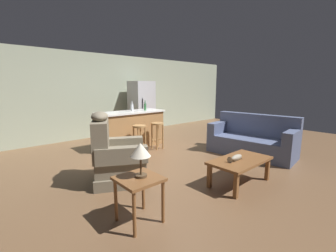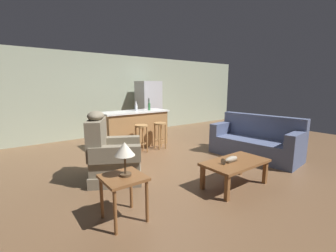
% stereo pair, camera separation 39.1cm
% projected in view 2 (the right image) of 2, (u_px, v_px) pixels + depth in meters
% --- Properties ---
extents(ground_plane, '(12.00, 12.00, 0.00)m').
position_uv_depth(ground_plane, '(164.00, 158.00, 5.06)').
color(ground_plane, brown).
extents(back_wall, '(12.00, 0.05, 2.60)m').
position_uv_depth(back_wall, '(108.00, 95.00, 7.29)').
color(back_wall, '#9EA88E').
rests_on(back_wall, ground_plane).
extents(coffee_table, '(1.10, 0.60, 0.42)m').
position_uv_depth(coffee_table, '(235.00, 164.00, 3.60)').
color(coffee_table, brown).
rests_on(coffee_table, ground_plane).
extents(fish_figurine, '(0.34, 0.10, 0.10)m').
position_uv_depth(fish_figurine, '(230.00, 160.00, 3.54)').
color(fish_figurine, '#4C3823').
rests_on(fish_figurine, coffee_table).
extents(couch, '(1.06, 1.99, 0.94)m').
position_uv_depth(couch, '(256.00, 142.00, 5.13)').
color(couch, '#4C5675').
rests_on(couch, ground_plane).
extents(recliner_near_lamp, '(1.14, 1.14, 1.20)m').
position_uv_depth(recliner_near_lamp, '(111.00, 156.00, 3.86)').
color(recliner_near_lamp, '#756B56').
rests_on(recliner_near_lamp, ground_plane).
extents(end_table, '(0.48, 0.48, 0.56)m').
position_uv_depth(end_table, '(123.00, 184.00, 2.66)').
color(end_table, brown).
rests_on(end_table, ground_plane).
extents(table_lamp, '(0.24, 0.24, 0.41)m').
position_uv_depth(table_lamp, '(125.00, 151.00, 2.60)').
color(table_lamp, '#4C3823').
rests_on(table_lamp, end_table).
extents(kitchen_island, '(1.80, 0.70, 0.95)m').
position_uv_depth(kitchen_island, '(135.00, 128.00, 6.04)').
color(kitchen_island, '#9E7042').
rests_on(kitchen_island, ground_plane).
extents(bar_stool_left, '(0.32, 0.32, 0.68)m').
position_uv_depth(bar_stool_left, '(141.00, 133.00, 5.44)').
color(bar_stool_left, '#A87A47').
rests_on(bar_stool_left, ground_plane).
extents(bar_stool_right, '(0.32, 0.32, 0.68)m').
position_uv_depth(bar_stool_right, '(160.00, 131.00, 5.77)').
color(bar_stool_right, '#A87A47').
rests_on(bar_stool_right, ground_plane).
extents(refrigerator, '(0.70, 0.69, 1.76)m').
position_uv_depth(refrigerator, '(148.00, 108.00, 7.61)').
color(refrigerator, '#B7B7BC').
rests_on(refrigerator, ground_plane).
extents(bottle_tall_green, '(0.06, 0.06, 0.27)m').
position_uv_depth(bottle_tall_green, '(149.00, 106.00, 6.11)').
color(bottle_tall_green, '#2D6B38').
rests_on(bottle_tall_green, kitchen_island).
extents(bottle_short_amber, '(0.08, 0.08, 0.25)m').
position_uv_depth(bottle_short_amber, '(136.00, 107.00, 5.99)').
color(bottle_short_amber, silver).
rests_on(bottle_short_amber, kitchen_island).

